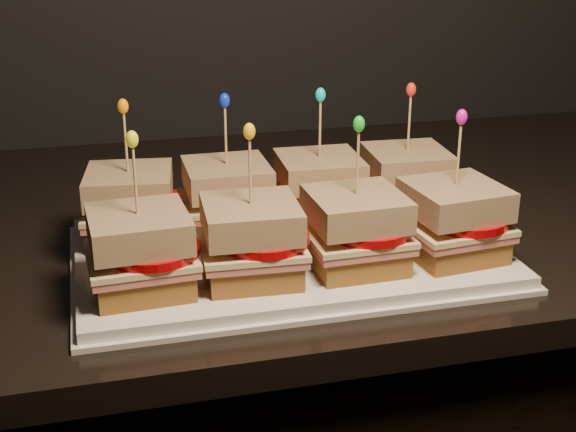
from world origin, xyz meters
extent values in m
cube|color=black|center=(0.73, 1.63, 0.88)|extent=(2.42, 0.75, 0.03)
cube|color=white|center=(0.60, 1.46, 0.90)|extent=(0.47, 0.29, 0.02)
cube|color=white|center=(0.60, 1.46, 0.90)|extent=(0.48, 0.30, 0.01)
cube|color=#593811|center=(0.43, 1.53, 0.93)|extent=(0.11, 0.11, 0.03)
cube|color=#B95850|center=(0.43, 1.53, 0.94)|extent=(0.12, 0.11, 0.01)
cube|color=beige|center=(0.43, 1.53, 0.95)|extent=(0.12, 0.11, 0.01)
cylinder|color=#AD0609|center=(0.44, 1.52, 0.96)|extent=(0.09, 0.09, 0.01)
cube|color=brown|center=(0.43, 1.53, 0.98)|extent=(0.11, 0.11, 0.03)
cylinder|color=tan|center=(0.43, 1.53, 1.02)|extent=(0.00, 0.00, 0.09)
ellipsoid|color=orange|center=(0.43, 1.53, 1.07)|extent=(0.01, 0.01, 0.02)
cube|color=#593811|center=(0.54, 1.53, 0.93)|extent=(0.09, 0.09, 0.03)
cube|color=#B95850|center=(0.54, 1.53, 0.94)|extent=(0.10, 0.10, 0.01)
cube|color=beige|center=(0.54, 1.53, 0.95)|extent=(0.11, 0.10, 0.01)
cylinder|color=#AD0609|center=(0.56, 1.52, 0.96)|extent=(0.09, 0.09, 0.01)
cube|color=brown|center=(0.54, 1.53, 0.98)|extent=(0.10, 0.10, 0.03)
cylinder|color=tan|center=(0.54, 1.53, 1.02)|extent=(0.00, 0.00, 0.09)
ellipsoid|color=#0D29CD|center=(0.54, 1.53, 1.07)|extent=(0.01, 0.01, 0.02)
cube|color=#593811|center=(0.66, 1.53, 0.93)|extent=(0.10, 0.10, 0.03)
cube|color=#B95850|center=(0.66, 1.53, 0.94)|extent=(0.11, 0.10, 0.01)
cube|color=beige|center=(0.66, 1.53, 0.95)|extent=(0.11, 0.11, 0.01)
cylinder|color=#AD0609|center=(0.67, 1.52, 0.96)|extent=(0.09, 0.09, 0.01)
cube|color=brown|center=(0.66, 1.53, 0.98)|extent=(0.10, 0.10, 0.03)
cylinder|color=tan|center=(0.66, 1.53, 1.02)|extent=(0.00, 0.00, 0.09)
ellipsoid|color=#05CBC8|center=(0.66, 1.53, 1.07)|extent=(0.01, 0.01, 0.02)
cube|color=#593811|center=(0.77, 1.53, 0.93)|extent=(0.10, 0.10, 0.03)
cube|color=#B95850|center=(0.77, 1.53, 0.94)|extent=(0.11, 0.11, 0.01)
cube|color=beige|center=(0.77, 1.53, 0.95)|extent=(0.11, 0.11, 0.01)
cylinder|color=#AD0609|center=(0.78, 1.52, 0.96)|extent=(0.09, 0.09, 0.01)
cube|color=brown|center=(0.77, 1.53, 0.98)|extent=(0.10, 0.10, 0.03)
cylinder|color=tan|center=(0.77, 1.53, 1.02)|extent=(0.00, 0.00, 0.09)
ellipsoid|color=red|center=(0.77, 1.53, 1.07)|extent=(0.01, 0.01, 0.02)
cube|color=#593811|center=(0.43, 1.39, 0.93)|extent=(0.10, 0.10, 0.03)
cube|color=#B95850|center=(0.43, 1.39, 0.94)|extent=(0.11, 0.10, 0.01)
cube|color=beige|center=(0.43, 1.39, 0.95)|extent=(0.11, 0.11, 0.01)
cylinder|color=#AD0609|center=(0.44, 1.38, 0.96)|extent=(0.09, 0.09, 0.01)
cube|color=brown|center=(0.43, 1.39, 0.98)|extent=(0.10, 0.10, 0.03)
cylinder|color=tan|center=(0.43, 1.39, 1.02)|extent=(0.00, 0.00, 0.09)
ellipsoid|color=yellow|center=(0.43, 1.39, 1.07)|extent=(0.01, 0.01, 0.02)
cube|color=#593811|center=(0.54, 1.39, 0.93)|extent=(0.10, 0.10, 0.03)
cube|color=#B95850|center=(0.54, 1.39, 0.94)|extent=(0.11, 0.11, 0.01)
cube|color=beige|center=(0.54, 1.39, 0.95)|extent=(0.11, 0.11, 0.01)
cylinder|color=#AD0609|center=(0.56, 1.38, 0.96)|extent=(0.09, 0.09, 0.01)
cube|color=brown|center=(0.54, 1.39, 0.98)|extent=(0.10, 0.10, 0.03)
cylinder|color=tan|center=(0.54, 1.39, 1.02)|extent=(0.00, 0.00, 0.09)
ellipsoid|color=#F0B20B|center=(0.54, 1.39, 1.07)|extent=(0.01, 0.01, 0.02)
cube|color=#593811|center=(0.66, 1.39, 0.93)|extent=(0.10, 0.10, 0.03)
cube|color=#B95850|center=(0.66, 1.39, 0.94)|extent=(0.11, 0.10, 0.01)
cube|color=beige|center=(0.66, 1.39, 0.95)|extent=(0.11, 0.10, 0.01)
cylinder|color=#AD0609|center=(0.67, 1.38, 0.96)|extent=(0.09, 0.09, 0.01)
cube|color=brown|center=(0.66, 1.39, 0.98)|extent=(0.10, 0.10, 0.03)
cylinder|color=tan|center=(0.66, 1.39, 1.02)|extent=(0.00, 0.00, 0.09)
ellipsoid|color=green|center=(0.66, 1.39, 1.07)|extent=(0.01, 0.01, 0.02)
cube|color=#593811|center=(0.77, 1.39, 0.93)|extent=(0.10, 0.10, 0.03)
cube|color=#B95850|center=(0.77, 1.39, 0.94)|extent=(0.11, 0.11, 0.01)
cube|color=beige|center=(0.77, 1.39, 0.95)|extent=(0.12, 0.11, 0.01)
cylinder|color=#AD0609|center=(0.78, 1.38, 0.96)|extent=(0.09, 0.09, 0.01)
cube|color=brown|center=(0.77, 1.39, 0.98)|extent=(0.11, 0.11, 0.03)
cylinder|color=tan|center=(0.77, 1.39, 1.02)|extent=(0.00, 0.00, 0.09)
ellipsoid|color=#CE139E|center=(0.77, 1.39, 1.07)|extent=(0.01, 0.01, 0.02)
camera|label=1|loc=(0.39, 0.65, 1.28)|focal=50.00mm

